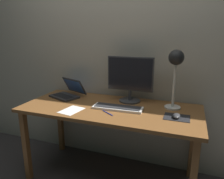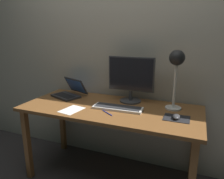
% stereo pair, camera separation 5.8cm
% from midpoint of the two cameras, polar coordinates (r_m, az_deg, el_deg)
% --- Properties ---
extents(ground_plane, '(4.80, 4.80, 0.00)m').
position_cam_midpoint_polar(ground_plane, '(2.30, 0.35, -22.26)').
color(ground_plane, '#383333').
rests_on(ground_plane, ground).
extents(back_wall, '(4.80, 0.06, 2.60)m').
position_cam_midpoint_polar(back_wall, '(2.21, 4.31, 12.56)').
color(back_wall, '#B2A893').
rests_on(back_wall, ground).
extents(desk, '(1.60, 0.70, 0.74)m').
position_cam_midpoint_polar(desk, '(1.97, 0.38, -6.84)').
color(desk, brown).
rests_on(desk, ground).
extents(monitor, '(0.44, 0.21, 0.44)m').
position_cam_midpoint_polar(monitor, '(2.04, 5.90, 3.20)').
color(monitor, '#38383A').
rests_on(monitor, desk).
extents(keyboard_main, '(0.45, 0.16, 0.03)m').
position_cam_midpoint_polar(keyboard_main, '(1.89, 2.41, -4.88)').
color(keyboard_main, silver).
rests_on(keyboard_main, desk).
extents(laptop, '(0.37, 0.36, 0.18)m').
position_cam_midpoint_polar(laptop, '(2.29, -10.29, -0.39)').
color(laptop, '#28282B').
rests_on(laptop, desk).
extents(desk_lamp, '(0.14, 0.14, 0.52)m').
position_cam_midpoint_polar(desk_lamp, '(1.89, 17.65, 6.12)').
color(desk_lamp, beige).
rests_on(desk_lamp, desk).
extents(mousepad, '(0.20, 0.16, 0.00)m').
position_cam_midpoint_polar(mousepad, '(1.78, 17.76, -7.31)').
color(mousepad, black).
rests_on(mousepad, desk).
extents(mouse, '(0.06, 0.10, 0.03)m').
position_cam_midpoint_polar(mouse, '(1.76, 17.70, -6.91)').
color(mouse, '#38383A').
rests_on(mouse, mousepad).
extents(paper_sheet_near_mouse, '(0.18, 0.23, 0.00)m').
position_cam_midpoint_polar(paper_sheet_near_mouse, '(1.90, -9.83, -5.37)').
color(paper_sheet_near_mouse, white).
rests_on(paper_sheet_near_mouse, desk).
extents(pen, '(0.12, 0.09, 0.01)m').
position_cam_midpoint_polar(pen, '(1.79, -0.36, -6.25)').
color(pen, '#2633A5').
rests_on(pen, desk).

